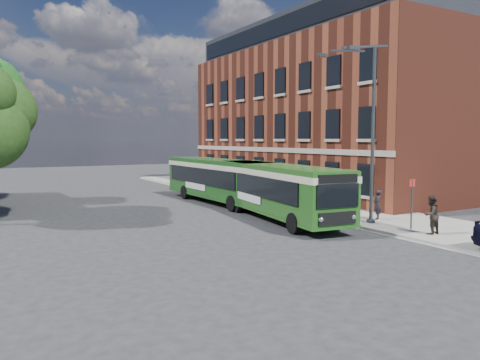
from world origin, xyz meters
TOP-DOWN VIEW (x-y plane):
  - ground at (0.00, 0.00)m, footprint 120.00×120.00m
  - pavement at (7.00, 8.00)m, footprint 6.00×48.00m
  - kerb_line at (3.95, 8.00)m, footprint 0.12×48.00m
  - brick_office at (14.00, 12.00)m, footprint 12.10×26.00m
  - street_lamp at (4.84, -2.00)m, footprint 2.96×2.38m
  - bus_stop_sign at (5.60, -4.20)m, footprint 0.35×0.08m
  - bus_front at (2.10, 2.00)m, footprint 4.03×11.95m
  - bus_rear at (2.34, 9.63)m, footprint 2.73×11.95m
  - pedestrian_a at (6.18, -1.50)m, footprint 0.69×0.66m
  - pedestrian_b at (5.34, -5.50)m, footprint 0.89×0.71m

SIDE VIEW (x-z plane):
  - ground at x=0.00m, z-range 0.00..0.00m
  - kerb_line at x=3.95m, z-range 0.00..0.01m
  - pavement at x=7.00m, z-range 0.00..0.15m
  - pedestrian_a at x=6.18m, z-range 0.15..1.74m
  - pedestrian_b at x=5.34m, z-range 0.15..1.91m
  - bus_stop_sign at x=5.60m, z-range 0.25..2.77m
  - bus_front at x=2.10m, z-range 0.32..3.34m
  - bus_rear at x=2.34m, z-range 0.32..3.34m
  - street_lamp at x=4.84m, z-range 0.29..9.29m
  - brick_office at x=14.00m, z-range -0.13..14.07m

